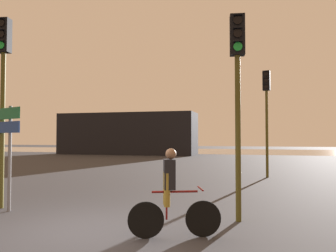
{
  "coord_description": "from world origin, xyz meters",
  "views": [
    {
      "loc": [
        3.28,
        -5.71,
        1.83
      ],
      "look_at": [
        0.5,
        5.0,
        2.2
      ],
      "focal_mm": 35.0,
      "sensor_mm": 36.0,
      "label": 1
    }
  ],
  "objects_px": {
    "traffic_light_near_left": "(3,77)",
    "traffic_light_near_right": "(238,77)",
    "traffic_light_far_right": "(267,104)",
    "direction_sign_post": "(9,138)",
    "cyclist": "(171,192)",
    "distant_building": "(127,134)"
  },
  "relations": [
    {
      "from": "traffic_light_near_left",
      "to": "traffic_light_near_right",
      "type": "height_order",
      "value": "traffic_light_near_left"
    },
    {
      "from": "traffic_light_far_right",
      "to": "direction_sign_post",
      "type": "relative_size",
      "value": 1.87
    },
    {
      "from": "traffic_light_near_left",
      "to": "traffic_light_far_right",
      "type": "relative_size",
      "value": 1.02
    },
    {
      "from": "traffic_light_far_right",
      "to": "cyclist",
      "type": "relative_size",
      "value": 2.99
    },
    {
      "from": "traffic_light_near_right",
      "to": "direction_sign_post",
      "type": "xyz_separation_m",
      "value": [
        -5.53,
        -0.46,
        -1.35
      ]
    },
    {
      "from": "traffic_light_near_right",
      "to": "cyclist",
      "type": "bearing_deg",
      "value": 45.31
    },
    {
      "from": "traffic_light_near_left",
      "to": "cyclist",
      "type": "xyz_separation_m",
      "value": [
        4.84,
        -1.3,
        -2.58
      ]
    },
    {
      "from": "traffic_light_near_right",
      "to": "direction_sign_post",
      "type": "bearing_deg",
      "value": -2.59
    },
    {
      "from": "traffic_light_near_left",
      "to": "traffic_light_far_right",
      "type": "bearing_deg",
      "value": -138.65
    },
    {
      "from": "traffic_light_near_left",
      "to": "direction_sign_post",
      "type": "distance_m",
      "value": 1.69
    },
    {
      "from": "traffic_light_near_left",
      "to": "cyclist",
      "type": "relative_size",
      "value": 3.04
    },
    {
      "from": "traffic_light_far_right",
      "to": "cyclist",
      "type": "distance_m",
      "value": 10.22
    },
    {
      "from": "distant_building",
      "to": "traffic_light_near_right",
      "type": "bearing_deg",
      "value": -63.52
    },
    {
      "from": "distant_building",
      "to": "direction_sign_post",
      "type": "xyz_separation_m",
      "value": [
        7.11,
        -25.83,
        -0.38
      ]
    },
    {
      "from": "distant_building",
      "to": "traffic_light_near_right",
      "type": "distance_m",
      "value": 28.37
    },
    {
      "from": "distant_building",
      "to": "direction_sign_post",
      "type": "height_order",
      "value": "distant_building"
    },
    {
      "from": "direction_sign_post",
      "to": "traffic_light_far_right",
      "type": "bearing_deg",
      "value": -103.26
    },
    {
      "from": "traffic_light_far_right",
      "to": "direction_sign_post",
      "type": "xyz_separation_m",
      "value": [
        -6.46,
        -8.65,
        -1.55
      ]
    },
    {
      "from": "traffic_light_near_right",
      "to": "direction_sign_post",
      "type": "relative_size",
      "value": 1.74
    },
    {
      "from": "distant_building",
      "to": "traffic_light_far_right",
      "type": "xyz_separation_m",
      "value": [
        13.57,
        -17.18,
        1.17
      ]
    },
    {
      "from": "direction_sign_post",
      "to": "cyclist",
      "type": "height_order",
      "value": "direction_sign_post"
    },
    {
      "from": "traffic_light_far_right",
      "to": "direction_sign_post",
      "type": "bearing_deg",
      "value": 63.84
    }
  ]
}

